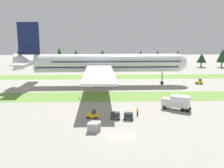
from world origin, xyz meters
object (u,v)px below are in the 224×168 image
ground_crew_marshaller (138,111)px  taxiway_marker_2 (168,97)px  cargo_dolly_second (128,115)px  cargo_dolly_lead (115,115)px  taxiway_marker_0 (106,101)px  airliner (103,63)px  catering_truck (176,102)px  uld_container_1 (93,127)px  pushback_tractor (199,82)px  ground_crew_loader (92,114)px  baggage_tug (93,115)px  uld_container_0 (96,126)px  taxiway_marker_1 (80,98)px

ground_crew_marshaller → taxiway_marker_2: bearing=109.8°
cargo_dolly_second → taxiway_marker_2: bearing=-27.0°
cargo_dolly_lead → taxiway_marker_2: (16.25, 18.49, -0.58)m
cargo_dolly_second → taxiway_marker_0: 15.64m
airliner → taxiway_marker_2: 29.22m
cargo_dolly_second → catering_truck: bearing=-52.4°
uld_container_1 → pushback_tractor: bearing=50.8°
taxiway_marker_2 → taxiway_marker_0: bearing=-167.5°
ground_crew_loader → airliner: bearing=-74.3°
baggage_tug → catering_truck: size_ratio=0.39×
ground_crew_loader → uld_container_0: bearing=116.3°
taxiway_marker_0 → ground_crew_loader: bearing=-102.6°
cargo_dolly_second → pushback_tractor: 50.73m
cargo_dolly_lead → uld_container_1: (-4.62, -7.21, -0.07)m
taxiway_marker_0 → taxiway_marker_1: 8.49m
pushback_tractor → ground_crew_loader: pushback_tractor is taller
cargo_dolly_second → pushback_tractor: bearing=-29.2°
cargo_dolly_lead → catering_truck: bearing=-58.5°
taxiway_marker_0 → pushback_tractor: bearing=35.4°
airliner → ground_crew_loader: bearing=-4.3°
ground_crew_marshaller → pushback_tractor: bearing=107.0°
catering_truck → taxiway_marker_0: bearing=96.6°
ground_crew_loader → taxiway_marker_1: bearing=-56.7°
cargo_dolly_second → taxiway_marker_1: bearing=41.8°
baggage_tug → cargo_dolly_lead: (4.97, -0.72, 0.10)m
catering_truck → uld_container_1: 24.36m
airliner → baggage_tug: 39.17m
ground_crew_loader → taxiway_marker_0: 14.04m
ground_crew_marshaller → taxiway_marker_2: size_ratio=2.57×
cargo_dolly_second → ground_crew_loader: bearing=89.8°
ground_crew_marshaller → airliner: bearing=156.9°
cargo_dolly_lead → pushback_tractor: pushback_tractor is taller
airliner → taxiway_marker_0: 25.96m
baggage_tug → taxiway_marker_1: bearing=22.8°
uld_container_1 → airliner: bearing=87.8°
taxiway_marker_0 → taxiway_marker_2: taxiway_marker_2 is taller
airliner → ground_crew_loader: (-2.16, -38.39, -7.22)m
uld_container_0 → catering_truck: bearing=33.5°
catering_truck → taxiway_marker_1: size_ratio=10.66×
catering_truck → ground_crew_marshaller: 11.02m
cargo_dolly_second → uld_container_0: 9.13m
uld_container_1 → baggage_tug: bearing=92.6°
ground_crew_marshaller → uld_container_1: size_ratio=0.87×
baggage_tug → taxiway_marker_2: (21.22, 17.77, -0.48)m
ground_crew_loader → uld_container_1: bearing=111.9°
pushback_tractor → uld_container_1: (-38.34, -47.06, 0.04)m
pushback_tractor → uld_container_0: (-37.85, -46.15, -0.01)m
taxiway_marker_1 → cargo_dolly_second: bearing=-56.5°
taxiway_marker_1 → taxiway_marker_2: size_ratio=0.99×
cargo_dolly_lead → cargo_dolly_second: size_ratio=1.00×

